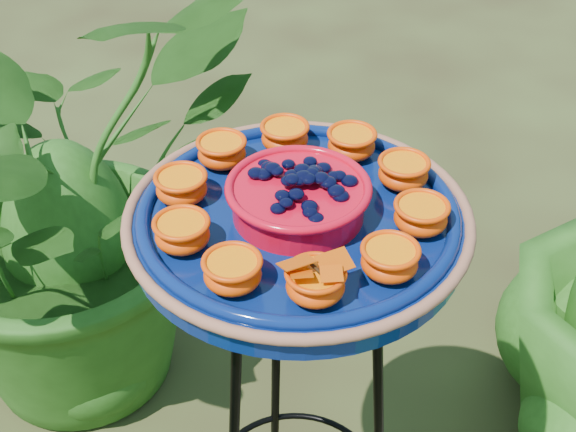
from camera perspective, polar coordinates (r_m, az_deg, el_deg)
The scene contains 3 objects.
tripod_stand at distance 1.21m, azimuth 0.59°, elevation -13.13°, with size 0.34×0.34×0.79m.
feeder_dish at distance 0.96m, azimuth 0.73°, elevation 0.08°, with size 0.48×0.48×0.09m.
shrub_back_left at distance 1.67m, azimuth -15.80°, elevation 1.69°, with size 0.85×0.74×0.94m, color #214C14.
Camera 1 is at (-0.18, -0.63, 1.42)m, focal length 50.00 mm.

